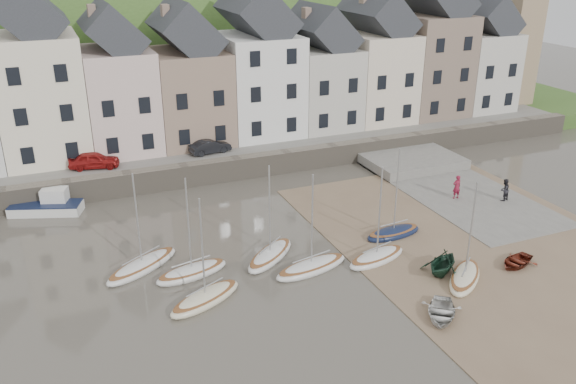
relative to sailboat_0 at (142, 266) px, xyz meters
name	(u,v)px	position (x,y,z in m)	size (l,w,h in m)	color
ground	(328,276)	(9.80, -4.95, -0.26)	(160.00, 160.00, 0.00)	#464137
quay_land	(191,123)	(9.80, 27.05, 0.49)	(90.00, 30.00, 1.50)	#3B5923
quay_street	(223,148)	(9.80, 15.55, 1.29)	(70.00, 7.00, 0.10)	slate
seawall	(236,168)	(9.80, 12.05, 0.64)	(70.00, 1.20, 1.80)	slate
beach	(480,242)	(20.80, -4.95, -0.23)	(18.00, 26.00, 0.06)	brown
slipway	(454,189)	(24.80, 3.05, -0.20)	(8.00, 18.00, 0.12)	slate
hillside	(122,198)	(4.80, 55.05, -18.25)	(134.40, 84.00, 84.00)	#3B5923
townhouse_terrace	(228,73)	(11.56, 19.05, 7.07)	(61.05, 8.00, 13.93)	white
church_spire	(522,14)	(44.35, 19.05, 10.80)	(4.00, 4.00, 18.00)	#997F60
sailboat_0	(142,266)	(0.00, 0.00, 0.00)	(5.27, 4.15, 6.32)	silver
sailboat_1	(192,272)	(2.53, -1.84, 0.00)	(4.68, 2.43, 6.32)	silver
sailboat_2	(205,298)	(2.52, -4.85, 0.00)	(4.86, 3.38, 6.32)	beige
sailboat_3	(311,267)	(9.19, -4.00, 0.00)	(5.13, 2.47, 6.32)	silver
sailboat_4	(270,255)	(7.46, -1.73, 0.00)	(4.58, 4.19, 6.32)	silver
sailboat_5	(393,232)	(16.08, -2.00, 0.01)	(4.25, 1.92, 6.32)	#121C3A
sailboat_6	(377,257)	(13.35, -4.48, 0.00)	(4.54, 2.55, 6.32)	silver
sailboat_7	(465,277)	(16.78, -8.46, 0.00)	(4.25, 3.98, 6.32)	beige
motorboat_2	(48,205)	(-4.78, 10.79, 0.32)	(5.27, 3.30, 1.70)	silver
rowboat_white	(441,312)	(13.30, -10.98, 0.11)	(2.10, 2.94, 0.61)	beige
rowboat_green	(443,262)	(16.00, -7.36, 0.56)	(2.48, 2.87, 1.51)	#163222
rowboat_red	(516,261)	(20.71, -8.26, 0.07)	(1.86, 2.61, 0.54)	maroon
person_red	(457,187)	(23.69, 1.40, 0.78)	(0.67, 0.44, 1.84)	maroon
person_dark	(504,190)	(26.72, -0.30, 0.71)	(0.83, 0.64, 1.70)	black
car_left	(94,160)	(-1.02, 14.55, 1.99)	(1.54, 3.84, 1.31)	maroon
car_right	(210,147)	(8.36, 14.55, 1.92)	(1.22, 3.49, 1.15)	black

